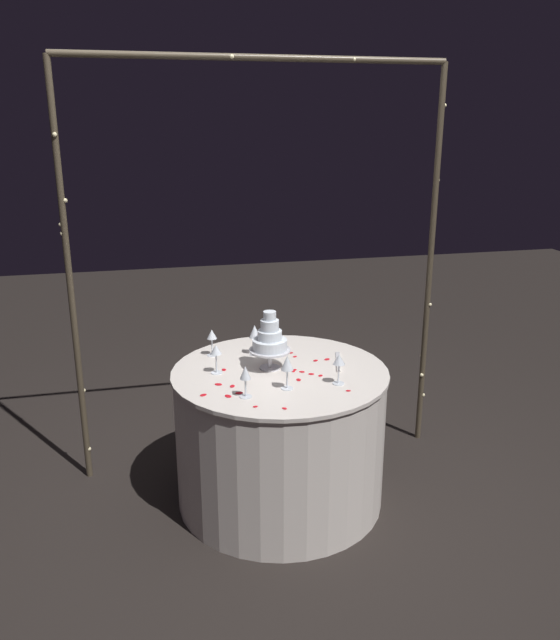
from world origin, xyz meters
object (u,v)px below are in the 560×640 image
decorative_arch (261,212)px  tiered_cake (270,340)px  wine_glass_3 (255,333)px  wine_glass_1 (287,364)px  wine_glass_5 (339,361)px  cake_knife (338,363)px  wine_glass_0 (245,375)px  wine_glass_4 (216,352)px  main_table (280,436)px  wine_glass_2 (212,336)px

decorative_arch → tiered_cake: size_ratio=7.45×
wine_glass_3 → decorative_arch: bearing=68.6°
wine_glass_1 → wine_glass_5: (0.26, 0.00, -0.01)m
cake_knife → tiered_cake: bearing=177.6°
tiered_cake → wine_glass_0: tiered_cake is taller
decorative_arch → wine_glass_4: decorative_arch is taller
main_table → wine_glass_5: (0.24, -0.24, 0.50)m
decorative_arch → wine_glass_0: 1.04m
wine_glass_1 → wine_glass_2: bearing=119.0°
tiered_cake → cake_knife: size_ratio=1.10×
wine_glass_1 → wine_glass_5: wine_glass_1 is taller
main_table → cake_knife: 0.51m
tiered_cake → wine_glass_0: (-0.19, -0.33, -0.05)m
decorative_arch → wine_glass_0: size_ratio=14.91×
cake_knife → main_table: bearing=-175.8°
main_table → wine_glass_1: 0.57m
decorative_arch → wine_glass_5: decorative_arch is taller
decorative_arch → cake_knife: 0.95m
wine_glass_0 → wine_glass_2: bearing=98.1°
wine_glass_0 → wine_glass_3: size_ratio=0.90×
wine_glass_2 → cake_knife: bearing=-23.1°
decorative_arch → wine_glass_2: 0.75m
wine_glass_4 → wine_glass_5: same height
tiered_cake → wine_glass_0: bearing=-119.9°
decorative_arch → wine_glass_0: decorative_arch is taller
wine_glass_0 → wine_glass_1: 0.22m
tiered_cake → decorative_arch: bearing=84.0°
wine_glass_3 → wine_glass_1: bearing=-82.7°
tiered_cake → wine_glass_0: size_ratio=2.00×
decorative_arch → main_table: bearing=-90.0°
wine_glass_5 → wine_glass_1: bearing=-179.7°
decorative_arch → wine_glass_2: decorative_arch is taller
decorative_arch → wine_glass_3: bearing=-111.4°
wine_glass_3 → cake_knife: wine_glass_3 is taller
main_table → wine_glass_5: size_ratio=7.29×
wine_glass_5 → wine_glass_3: bearing=123.2°
wine_glass_0 → wine_glass_5: (0.48, 0.05, 0.01)m
decorative_arch → wine_glass_4: bearing=-126.9°
wine_glass_2 → wine_glass_3: 0.24m
main_table → tiered_cake: size_ratio=3.63×
wine_glass_1 → wine_glass_4: bearing=138.0°
wine_glass_1 → cake_knife: bearing=36.9°
decorative_arch → wine_glass_1: (-0.02, -0.72, -0.64)m
main_table → wine_glass_4: 0.60m
wine_glass_2 → cake_knife: (0.65, -0.28, -0.11)m
wine_glass_3 → wine_glass_5: (0.33, -0.50, -0.01)m
tiered_cake → wine_glass_2: (-0.27, 0.26, -0.05)m
decorative_arch → cake_knife: size_ratio=8.16×
wine_glass_0 → wine_glass_2: (-0.08, 0.59, -0.00)m
tiered_cake → wine_glass_4: 0.29m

